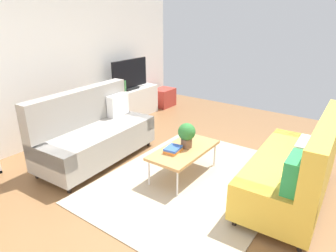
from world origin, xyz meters
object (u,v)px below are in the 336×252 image
Objects in this scene: potted_plant at (187,134)px; bottle_2 at (125,86)px; bottle_0 at (117,88)px; bottle_1 at (121,88)px; table_book_0 at (173,150)px; vase_0 at (108,90)px; couch_green at (296,168)px; coffee_table at (184,150)px; tv at (130,75)px; storage_trunk at (164,98)px; tv_console at (131,103)px; couch_beige at (94,133)px.

bottle_2 is (1.19, 2.30, 0.13)m from potted_plant.
bottle_0 reaches higher than bottle_1.
table_book_0 is 1.31× the size of vase_0.
table_book_0 is (-0.46, 1.49, -0.01)m from couch_green.
coffee_table is 1.10× the size of tv.
tv is at bearing 6.04° from bottle_2.
bottle_1 is at bearing 63.69° from coffee_table.
coffee_table is at bearing 98.96° from couch_green.
storage_trunk is at bearing -5.10° from vase_0.
bottle_2 reaches higher than table_book_0.
tv_console is 0.59m from bottle_0.
tv is 0.27m from bottle_2.
couch_beige is at bearing -151.68° from bottle_2.
potted_plant is 1.48× the size of table_book_0.
table_book_0 is (0.22, -1.35, -0.00)m from couch_beige.
table_book_0 reaches higher than coffee_table.
couch_beige and couch_green have the same top height.
coffee_table is at bearing -116.31° from bottle_1.
tv is 0.37m from bottle_1.
potted_plant is (-0.22, 1.43, 0.18)m from couch_green.
bottle_1 is at bearing 180.00° from bottle_2.
couch_green reaches higher than potted_plant.
couch_green is at bearing -78.65° from coffee_table.
couch_beige is 1.70m from bottle_0.
storage_trunk is (2.93, 0.83, -0.22)m from couch_beige.
bottle_1 is at bearing 0.00° from bottle_0.
couch_green is 1.93× the size of tv.
tv_console is (1.83, 0.93, -0.12)m from couch_beige.
potted_plant is at bearing -108.39° from vase_0.
table_book_0 is 2.56m from vase_0.
potted_plant is 1.54× the size of bottle_2.
tv is (1.16, 3.75, 0.51)m from couch_green.
vase_0 is at bearing 173.12° from tv.
tv is 1.92× the size of storage_trunk.
bottle_2 reaches higher than potted_plant.
tv is at bearing 3.79° from bottle_1.
bottle_1 is (-0.30, -0.04, 0.41)m from tv_console.
bottle_2 is at bearing 57.55° from table_book_0.
bottle_0 is at bearing 67.29° from potted_plant.
storage_trunk is (2.26, 3.67, -0.23)m from couch_green.
bottle_0 is (-1.51, 0.06, 0.53)m from storage_trunk.
bottle_0 reaches higher than table_book_0.
tv reaches higher than table_book_0.
storage_trunk is (2.54, 2.25, -0.17)m from coffee_table.
bottle_1 is at bearing -153.10° from couch_beige.
storage_trunk is 2.47× the size of bottle_0.
potted_plant is at bearing -14.91° from table_book_0.
bottle_0 is at bearing 76.31° from couch_green.
couch_green reaches higher than coffee_table.
tv reaches higher than bottle_1.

